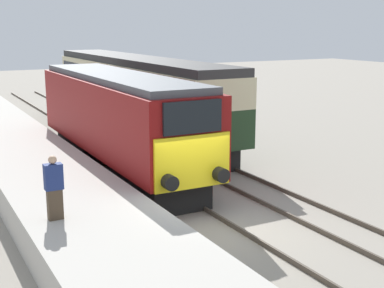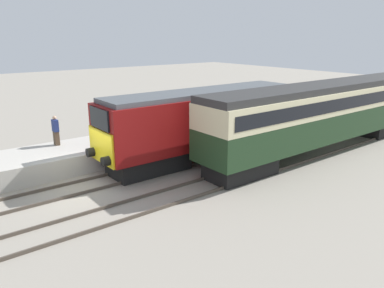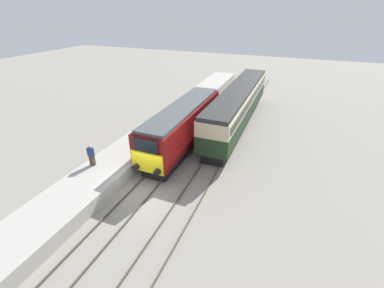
# 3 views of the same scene
# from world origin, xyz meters

# --- Properties ---
(ground_plane) EXTENTS (120.00, 120.00, 0.00)m
(ground_plane) POSITION_xyz_m (0.00, 0.00, 0.00)
(ground_plane) COLOR gray
(platform_left) EXTENTS (3.50, 50.00, 1.02)m
(platform_left) POSITION_xyz_m (-3.30, 8.00, 0.51)
(platform_left) COLOR #B7B2A8
(platform_left) RESTS_ON ground_plane
(rails_near_track) EXTENTS (1.51, 60.00, 0.14)m
(rails_near_track) POSITION_xyz_m (0.00, 5.00, 0.07)
(rails_near_track) COLOR #4C4238
(rails_near_track) RESTS_ON ground_plane
(rails_far_track) EXTENTS (1.50, 60.00, 0.14)m
(rails_far_track) POSITION_xyz_m (3.40, 5.00, 0.07)
(rails_far_track) COLOR #4C4238
(rails_far_track) RESTS_ON ground_plane
(locomotive) EXTENTS (2.70, 12.63, 3.91)m
(locomotive) POSITION_xyz_m (0.00, 7.08, 2.15)
(locomotive) COLOR black
(locomotive) RESTS_ON ground_plane
(passenger_carriage) EXTENTS (2.75, 18.24, 4.13)m
(passenger_carriage) POSITION_xyz_m (3.40, 13.70, 2.50)
(passenger_carriage) COLOR black
(passenger_carriage) RESTS_ON ground_plane
(person_on_platform) EXTENTS (0.44, 0.26, 1.62)m
(person_on_platform) POSITION_xyz_m (-4.25, 0.26, 1.82)
(person_on_platform) COLOR #473828
(person_on_platform) RESTS_ON platform_left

